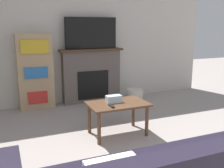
{
  "coord_description": "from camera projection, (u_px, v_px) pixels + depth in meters",
  "views": [
    {
      "loc": [
        -1.39,
        -0.74,
        1.56
      ],
      "look_at": [
        0.06,
        2.73,
        0.71
      ],
      "focal_mm": 42.0,
      "sensor_mm": 36.0,
      "label": 1
    }
  ],
  "objects": [
    {
      "name": "coffee_table",
      "position": [
        118.0,
        108.0,
        3.74
      ],
      "size": [
        0.84,
        0.54,
        0.48
      ],
      "color": "brown",
      "rests_on": "ground_plane"
    },
    {
      "name": "remote_control",
      "position": [
        111.0,
        106.0,
        3.55
      ],
      "size": [
        0.04,
        0.15,
        0.02
      ],
      "color": "black",
      "rests_on": "coffee_table"
    },
    {
      "name": "storage_basket",
      "position": [
        135.0,
        95.0,
        5.46
      ],
      "size": [
        0.34,
        0.34,
        0.25
      ],
      "color": "silver",
      "rests_on": "ground_plane"
    },
    {
      "name": "bookshelf",
      "position": [
        35.0,
        71.0,
        4.91
      ],
      "size": [
        0.64,
        0.29,
        1.41
      ],
      "color": "tan",
      "rests_on": "ground_plane"
    },
    {
      "name": "wall_back",
      "position": [
        76.0,
        36.0,
        5.24
      ],
      "size": [
        5.87,
        0.06,
        2.7
      ],
      "color": "beige",
      "rests_on": "ground_plane"
    },
    {
      "name": "fireplace",
      "position": [
        91.0,
        75.0,
        5.38
      ],
      "size": [
        1.29,
        0.28,
        1.09
      ],
      "color": "#605651",
      "rests_on": "ground_plane"
    },
    {
      "name": "tv",
      "position": [
        91.0,
        33.0,
        5.17
      ],
      "size": [
        1.06,
        0.03,
        0.62
      ],
      "color": "black",
      "rests_on": "fireplace"
    },
    {
      "name": "tissue_box",
      "position": [
        114.0,
        99.0,
        3.75
      ],
      "size": [
        0.22,
        0.12,
        0.1
      ],
      "color": "silver",
      "rests_on": "coffee_table"
    }
  ]
}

